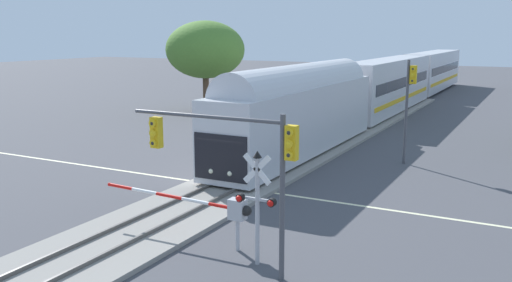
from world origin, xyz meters
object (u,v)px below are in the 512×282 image
object	(u,v)px
crossing_gate_near	(219,207)
crossing_gate_far	(239,131)
traffic_signal_far_side	(409,95)
crossing_signal_mast	(257,196)
traffic_signal_near_right	(233,151)
commuter_train	(388,83)
pine_left_background	(205,50)

from	to	relation	value
crossing_gate_near	crossing_gate_far	xyz separation A→B (m)	(-6.79, 13.44, -0.00)
traffic_signal_far_side	crossing_signal_mast	bearing A→B (deg)	-93.63
crossing_signal_mast	traffic_signal_near_right	xyz separation A→B (m)	(-0.45, -0.65, 1.53)
traffic_signal_near_right	crossing_signal_mast	bearing A→B (deg)	54.96
crossing_signal_mast	crossing_gate_far	world-z (taller)	crossing_signal_mast
crossing_signal_mast	traffic_signal_near_right	size ratio (longest dim) A/B	0.65
commuter_train	traffic_signal_near_right	xyz separation A→B (m)	(4.71, -36.27, 1.06)
crossing_signal_mast	crossing_gate_far	xyz separation A→B (m)	(-8.65, 14.20, -0.86)
traffic_signal_near_right	traffic_signal_far_side	distance (m)	16.89
commuter_train	traffic_signal_near_right	world-z (taller)	commuter_train
traffic_signal_far_side	crossing_gate_far	bearing A→B (deg)	-168.42
commuter_train	crossing_signal_mast	size ratio (longest dim) A/B	16.95
crossing_gate_near	crossing_signal_mast	world-z (taller)	crossing_signal_mast
pine_left_background	commuter_train	bearing A→B (deg)	25.82
traffic_signal_near_right	traffic_signal_far_side	bearing A→B (deg)	84.97
traffic_signal_far_side	pine_left_background	bearing A→B (deg)	150.08
commuter_train	pine_left_background	xyz separation A→B (m)	(-14.99, -7.25, 3.01)
crossing_gate_near	traffic_signal_far_side	bearing A→B (deg)	79.40
traffic_signal_far_side	pine_left_background	size ratio (longest dim) A/B	0.69
crossing_gate_far	pine_left_background	xyz separation A→B (m)	(-11.50, 14.17, 4.34)
pine_left_background	traffic_signal_far_side	bearing A→B (deg)	-29.92
pine_left_background	traffic_signal_near_right	bearing A→B (deg)	-55.82
crossing_gate_near	traffic_signal_far_side	size ratio (longest dim) A/B	1.07
crossing_gate_near	pine_left_background	bearing A→B (deg)	123.53
crossing_gate_far	traffic_signal_near_right	distance (m)	17.12
traffic_signal_near_right	pine_left_background	distance (m)	35.13
traffic_signal_far_side	pine_left_background	xyz separation A→B (m)	(-21.18, 12.19, 1.86)
commuter_train	traffic_signal_far_side	bearing A→B (deg)	-72.35
crossing_gate_far	commuter_train	bearing A→B (deg)	80.74
crossing_gate_near	traffic_signal_far_side	xyz separation A→B (m)	(2.89, 15.42, 2.48)
traffic_signal_near_right	pine_left_background	world-z (taller)	pine_left_background
crossing_gate_near	crossing_signal_mast	xyz separation A→B (m)	(1.86, -0.76, 0.86)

